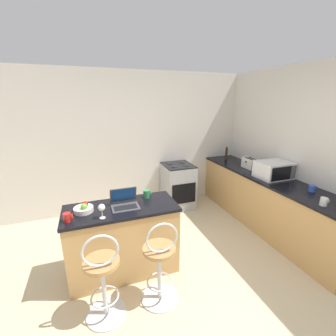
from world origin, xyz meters
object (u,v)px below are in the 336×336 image
(bar_stool_near, at_px, (103,279))
(mug_white, at_px, (324,202))
(bar_stool_far, at_px, (160,264))
(microwave, at_px, (274,170))
(pepper_mill, at_px, (226,153))
(mug_red, at_px, (67,217))
(stove_range, at_px, (178,186))
(fruit_bowl, at_px, (84,208))
(mug_blue, at_px, (312,188))
(toaster, at_px, (250,163))
(mug_green, at_px, (147,194))
(wine_glass_tall, at_px, (102,208))
(laptop, at_px, (124,202))

(bar_stool_near, distance_m, mug_white, 2.59)
(bar_stool_far, height_order, microwave, microwave)
(pepper_mill, relative_size, mug_red, 2.91)
(stove_range, bearing_deg, bar_stool_far, -117.03)
(bar_stool_near, height_order, fruit_bowl, fruit_bowl)
(mug_blue, relative_size, fruit_bowl, 0.49)
(toaster, height_order, fruit_bowl, toaster)
(toaster, bearing_deg, mug_red, -163.05)
(mug_white, bearing_deg, mug_red, 167.41)
(mug_blue, height_order, pepper_mill, pepper_mill)
(mug_white, bearing_deg, mug_green, 153.92)
(bar_stool_near, distance_m, mug_red, 0.70)
(bar_stool_near, relative_size, wine_glass_tall, 6.07)
(pepper_mill, height_order, mug_red, pepper_mill)
(microwave, relative_size, fruit_bowl, 2.47)
(microwave, distance_m, pepper_mill, 1.24)
(fruit_bowl, distance_m, mug_white, 2.78)
(laptop, distance_m, microwave, 2.42)
(laptop, height_order, fruit_bowl, laptop)
(pepper_mill, bearing_deg, wine_glass_tall, -147.96)
(toaster, bearing_deg, mug_white, -97.31)
(bar_stool_near, xyz_separation_m, stove_range, (1.59, 2.01, -0.01))
(fruit_bowl, bearing_deg, wine_glass_tall, -50.32)
(laptop, bearing_deg, bar_stool_far, -68.15)
(mug_green, bearing_deg, laptop, -154.81)
(laptop, xyz_separation_m, mug_white, (2.21, -0.79, -0.00))
(mug_blue, relative_size, wine_glass_tall, 0.65)
(mug_green, xyz_separation_m, mug_white, (1.91, -0.93, -0.00))
(bar_stool_near, bearing_deg, mug_green, 49.37)
(mug_green, height_order, mug_blue, mug_green)
(mug_blue, distance_m, mug_white, 0.45)
(wine_glass_tall, bearing_deg, stove_range, 46.70)
(toaster, height_order, mug_white, toaster)
(mug_white, bearing_deg, bar_stool_near, 175.62)
(stove_range, distance_m, mug_green, 1.67)
(stove_range, relative_size, mug_red, 9.43)
(microwave, xyz_separation_m, fruit_bowl, (-2.86, -0.19, -0.09))
(toaster, bearing_deg, laptop, -162.49)
(toaster, xyz_separation_m, stove_range, (-1.15, 0.66, -0.53))
(bar_stool_near, distance_m, mug_blue, 2.85)
(mug_red, bearing_deg, mug_blue, -5.01)
(pepper_mill, bearing_deg, laptop, -148.69)
(bar_stool_far, relative_size, fruit_bowl, 4.61)
(bar_stool_far, bearing_deg, wine_glass_tall, 142.74)
(bar_stool_far, bearing_deg, fruit_bowl, 138.71)
(mug_green, relative_size, pepper_mill, 0.36)
(mug_white, xyz_separation_m, wine_glass_tall, (-2.48, 0.58, 0.07))
(wine_glass_tall, bearing_deg, toaster, 19.90)
(mug_red, bearing_deg, stove_range, 40.10)
(bar_stool_near, xyz_separation_m, pepper_mill, (2.68, 2.03, 0.56))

